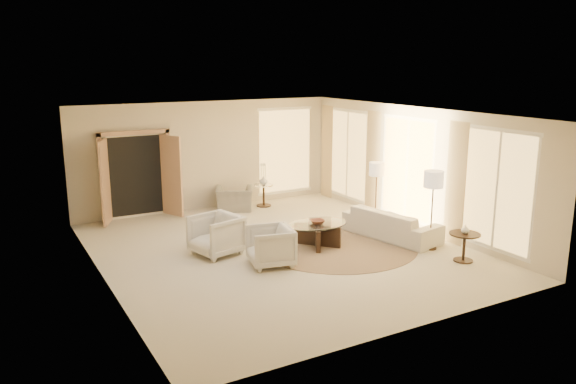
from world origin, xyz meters
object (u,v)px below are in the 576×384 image
armchair_right (270,244)px  end_vase (465,229)px  floor_lamp_near (377,172)px  bowl (317,222)px  floor_lamp_far (433,183)px  sofa (391,223)px  armchair_left (216,233)px  accent_chair (234,195)px  coffee_table (317,232)px  side_table (264,193)px  end_table (464,242)px  side_vase (264,180)px

armchair_right → end_vase: size_ratio=4.95×
floor_lamp_near → bowl: (-2.10, -0.74, -0.73)m
floor_lamp_near → floor_lamp_far: floor_lamp_far is taller
sofa → armchair_left: 3.87m
armchair_left → accent_chair: bearing=135.7°
armchair_right → coffee_table: armchair_right is taller
coffee_table → floor_lamp_far: (1.94, -1.29, 1.08)m
armchair_left → floor_lamp_near: size_ratio=0.60×
sofa → accent_chair: accent_chair is taller
sofa → accent_chair: 4.36m
side_table → floor_lamp_far: (1.41, -4.83, 1.04)m
coffee_table → bowl: bowl is taller
sofa → bowl: sofa is taller
sofa → floor_lamp_near: 1.45m
floor_lamp_near → end_table: bearing=-92.2°
floor_lamp_near → floor_lamp_far: (-0.16, -2.03, 0.13)m
sofa → end_vase: end_vase is taller
end_vase → accent_chair: bearing=112.0°
armchair_right → end_vase: (3.37, -1.64, 0.23)m
end_vase → bowl: bearing=132.4°
armchair_right → accent_chair: bearing=177.9°
floor_lamp_near → end_vase: (-0.11, -2.91, -0.62)m
coffee_table → end_vase: bearing=-47.6°
armchair_right → bowl: (1.38, 0.53, 0.12)m
sofa → end_vase: (0.26, -1.87, 0.32)m
armchair_right → side_vase: 4.51m
coffee_table → armchair_right: bearing=-159.0°
coffee_table → end_vase: size_ratio=8.81×
side_table → floor_lamp_near: floor_lamp_near is taller
coffee_table → bowl: 0.22m
side_table → armchair_right: bearing=-115.2°
end_vase → side_vase: (-1.45, 5.71, 0.06)m
armchair_right → end_vase: armchair_right is taller
sofa → armchair_right: (-3.11, -0.23, 0.09)m
sofa → side_table: (-1.20, 3.84, 0.04)m
armchair_right → side_table: armchair_right is taller
end_table → armchair_left: bearing=146.1°
floor_lamp_far → bowl: size_ratio=5.36×
sofa → end_table: (0.26, -1.87, 0.07)m
accent_chair → end_table: accent_chair is taller
coffee_table → bowl: (0.00, 0.00, 0.22)m
side_table → side_vase: size_ratio=2.52×
bowl → floor_lamp_far: bearing=-33.6°
end_vase → side_table: bearing=104.3°
side_vase → armchair_left: bearing=-130.7°
end_table → end_vase: bearing=-90.0°
bowl → side_table: bearing=81.4°
armchair_right → side_vase: (1.92, 4.07, 0.29)m
armchair_left → floor_lamp_far: bearing=51.0°
accent_chair → side_table: accent_chair is taller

